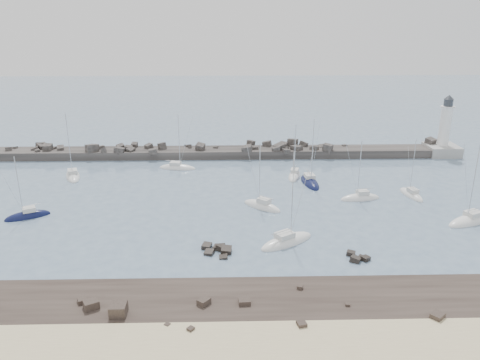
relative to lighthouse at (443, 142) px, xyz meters
name	(u,v)px	position (x,y,z in m)	size (l,w,h in m)	color
ground	(245,225)	(-47.00, -38.00, -3.09)	(400.00, 400.00, 0.00)	slate
rock_shelf	(253,308)	(-46.98, -60.02, -3.07)	(140.00, 12.00, 2.11)	#2C221E
rock_cluster_near	(218,251)	(-51.08, -46.64, -3.07)	(4.26, 4.35, 1.61)	black
rock_cluster_far	(359,258)	(-32.48, -49.32, -2.97)	(3.04, 3.27, 1.33)	black
breakwater	(206,155)	(-54.76, 0.00, -2.76)	(115.00, 7.48, 5.17)	#322E2C
lighthouse	(443,142)	(0.00, 0.00, 0.00)	(7.00, 7.00, 14.60)	#979792
sailboat_1	(73,176)	(-80.73, -14.15, -2.95)	(5.56, 9.05, 13.69)	white
sailboat_2	(28,216)	(-81.62, -34.34, -2.94)	(7.09, 5.04, 11.16)	#0D1339
sailboat_3	(177,168)	(-60.37, -9.21, -2.96)	(8.12, 3.71, 12.35)	white
sailboat_4	(262,207)	(-43.94, -31.15, -2.94)	(7.10, 6.58, 11.98)	white
sailboat_5	(294,176)	(-36.36, -15.21, -2.95)	(3.98, 7.65, 11.72)	white
sailboat_6	(287,242)	(-41.40, -44.35, -2.95)	(9.02, 7.28, 14.20)	white
sailboat_7	(310,183)	(-33.91, -19.16, -2.95)	(3.65, 8.89, 13.74)	#0D1339
sailboat_8	(360,198)	(-26.47, -27.80, -2.94)	(7.44, 3.33, 11.57)	white
sailboat_9	(411,195)	(-16.88, -26.34, -2.96)	(3.34, 7.21, 11.11)	white
sailboat_10	(470,221)	(-11.93, -37.87, -2.95)	(9.39, 6.47, 14.33)	white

